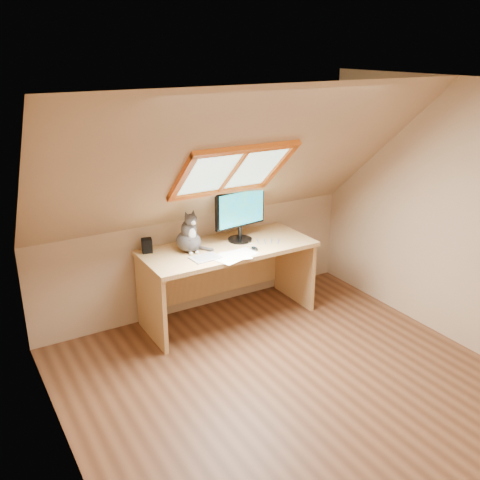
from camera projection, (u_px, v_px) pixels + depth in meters
ground at (297, 391)px, 4.34m from camera, size 3.50×3.50×0.00m
room_shell at (312, 228)px, 3.77m from camera, size 3.52×3.52×2.41m
desk at (224, 265)px, 5.39m from camera, size 1.71×0.75×0.78m
monitor at (240, 212)px, 5.29m from camera, size 0.58×0.24×0.53m
cat at (189, 236)px, 5.07m from camera, size 0.23×0.28×0.42m
desk_speaker at (147, 245)px, 5.07m from camera, size 0.11×0.11×0.14m
graphics_tablet at (206, 258)px, 4.95m from camera, size 0.28×0.21×0.01m
mouse at (255, 248)px, 5.15m from camera, size 0.05×0.09×0.03m
papers at (237, 255)px, 5.01m from camera, size 0.35×0.30×0.01m
cables at (261, 244)px, 5.30m from camera, size 0.51×0.26×0.01m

